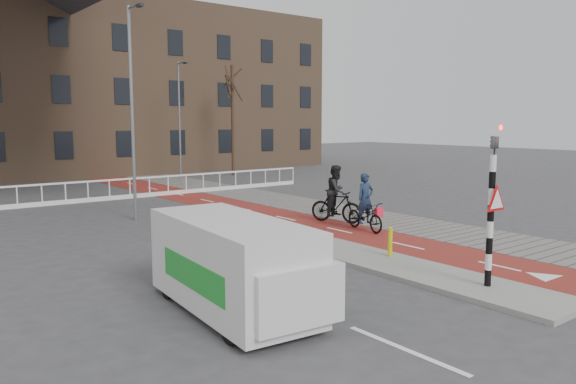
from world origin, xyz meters
TOP-DOWN VIEW (x-y plane):
  - ground at (0.00, 0.00)m, footprint 120.00×120.00m
  - bike_lane at (1.50, 10.00)m, footprint 2.50×60.00m
  - sidewalk at (4.30, 10.00)m, footprint 3.00×60.00m
  - curb_island at (-0.70, 4.00)m, footprint 1.80×16.00m
  - traffic_signal at (-0.60, -2.02)m, footprint 0.80×0.80m
  - bollard at (-0.24, 1.16)m, footprint 0.12×0.12m
  - cyclist_near at (2.19, 4.46)m, footprint 0.94×1.95m
  - cyclist_far at (2.45, 6.18)m, footprint 1.33×2.03m
  - van at (-5.74, 0.33)m, footprint 2.07×4.39m
  - railing at (-5.00, 17.00)m, footprint 28.00×0.10m
  - townhouse_row at (-3.00, 32.00)m, footprint 46.00×10.00m
  - tree_right at (9.12, 23.72)m, footprint 0.23×0.23m
  - streetlight_near at (-3.15, 11.23)m, footprint 0.12×0.12m
  - streetlight_right at (5.16, 23.76)m, footprint 0.12×0.12m

SIDE VIEW (x-z plane):
  - ground at x=0.00m, z-range 0.00..0.00m
  - bike_lane at x=1.50m, z-range 0.00..0.01m
  - sidewalk at x=4.30m, z-range 0.00..0.01m
  - curb_island at x=-0.70m, z-range 0.00..0.12m
  - railing at x=-5.00m, z-range -0.19..0.80m
  - bollard at x=-0.24m, z-range 0.12..0.90m
  - cyclist_near at x=2.19m, z-range -0.31..1.64m
  - cyclist_far at x=2.45m, z-range -0.17..1.93m
  - van at x=-5.74m, z-range 0.05..1.88m
  - traffic_signal at x=-0.60m, z-range 0.15..3.83m
  - streetlight_right at x=5.16m, z-range 0.00..7.37m
  - tree_right at x=9.12m, z-range 0.00..7.41m
  - streetlight_near at x=-3.15m, z-range 0.00..7.83m
  - townhouse_row at x=-3.00m, z-range -0.14..15.76m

